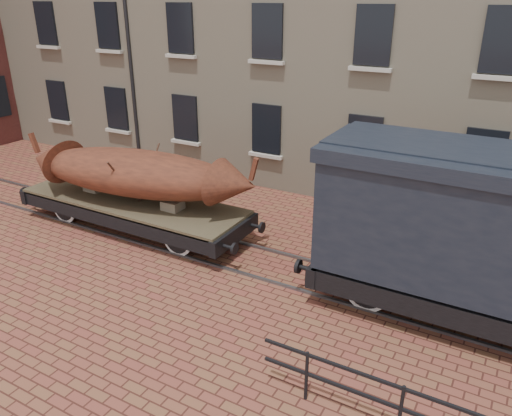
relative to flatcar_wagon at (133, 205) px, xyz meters
The scene contains 5 objects.
ground 4.37m from the flatcar_wagon, ahead, with size 90.00×90.00×0.00m, color brown.
rail_track 4.37m from the flatcar_wagon, ahead, with size 30.00×1.52×0.06m.
flatcar_wagon is the anchor object (origin of this frame).
iron_boat 1.11m from the flatcar_wagon, ahead, with size 7.33×2.99×1.73m.
goods_van 9.49m from the flatcar_wagon, ahead, with size 7.25×2.64×3.75m.
Camera 1 is at (5.53, -10.04, 6.47)m, focal length 35.00 mm.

